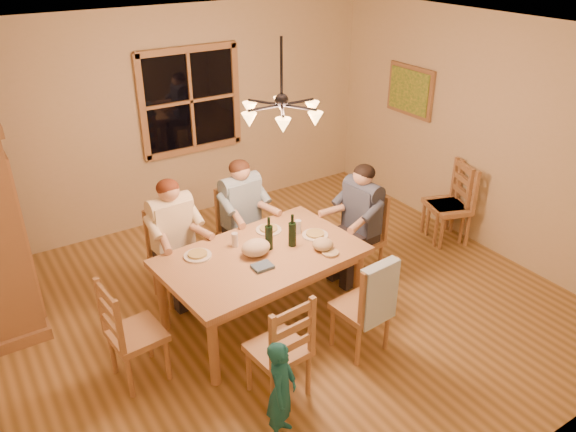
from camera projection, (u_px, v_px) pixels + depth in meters
floor at (283, 307)px, 5.78m from camera, size 5.50×5.50×0.00m
ceiling at (281, 36)px, 4.54m from camera, size 5.50×5.00×0.02m
wall_back at (176, 118)px, 7.03m from camera, size 5.50×0.02×2.70m
wall_right at (483, 135)px, 6.48m from camera, size 0.02×5.00×2.70m
window at (191, 101)px, 7.01m from camera, size 1.30×0.06×1.30m
painting at (410, 91)px, 7.25m from camera, size 0.06×0.78×0.64m
chandelier at (282, 111)px, 4.83m from camera, size 0.77×0.68×0.71m
dining_table at (262, 263)px, 5.30m from camera, size 1.95×1.29×0.76m
chair_far_left at (177, 271)px, 5.83m from camera, size 0.47×0.46×0.99m
chair_far_right at (243, 246)px, 6.28m from camera, size 0.47×0.46×0.99m
chair_near_left at (278, 364)px, 4.60m from camera, size 0.47×0.46×0.99m
chair_near_right at (360, 320)px, 5.10m from camera, size 0.47×0.46×0.99m
chair_end_left at (139, 348)px, 4.76m from camera, size 0.46×0.47×0.99m
chair_end_right at (358, 252)px, 6.17m from camera, size 0.46×0.47×0.99m
adult_woman at (172, 226)px, 5.58m from camera, size 0.42×0.45×0.87m
adult_plaid_man at (242, 203)px, 6.03m from camera, size 0.42×0.45×0.87m
adult_slate_man at (361, 209)px, 5.92m from camera, size 0.45×0.42×0.87m
towel at (378, 294)px, 4.79m from camera, size 0.39×0.13×0.58m
wine_bottle_a at (269, 233)px, 5.27m from camera, size 0.08×0.08×0.33m
wine_bottle_b at (292, 230)px, 5.32m from camera, size 0.08×0.08×0.33m
plate_woman at (198, 256)px, 5.21m from camera, size 0.26×0.26×0.02m
plate_plaid at (269, 230)px, 5.65m from camera, size 0.26×0.26×0.02m
plate_slate at (315, 235)px, 5.56m from camera, size 0.26×0.26×0.02m
wine_glass_a at (235, 240)px, 5.35m from camera, size 0.06×0.06×0.14m
wine_glass_b at (298, 227)px, 5.58m from camera, size 0.06×0.06×0.14m
cap at (323, 244)px, 5.31m from camera, size 0.20×0.20×0.11m
napkin at (262, 266)px, 5.03m from camera, size 0.19×0.16×0.03m
cloth_bundle at (256, 248)px, 5.21m from camera, size 0.28×0.22×0.15m
child at (282, 391)px, 4.13m from camera, size 0.38×0.38×0.88m
chair_spare_front at (443, 216)px, 6.94m from camera, size 0.55×0.56×0.99m
chair_spare_back at (448, 219)px, 6.88m from camera, size 0.54×0.55×0.99m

